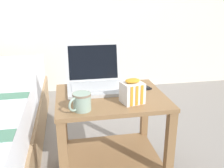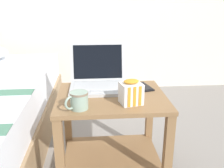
{
  "view_description": "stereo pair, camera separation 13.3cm",
  "coord_description": "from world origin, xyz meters",
  "px_view_note": "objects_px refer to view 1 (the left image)",
  "views": [
    {
      "loc": [
        -0.23,
        -1.28,
        1.04
      ],
      "look_at": [
        0.0,
        -0.04,
        0.61
      ],
      "focal_mm": 40.0,
      "sensor_mm": 36.0,
      "label": 1
    },
    {
      "loc": [
        -0.1,
        -1.3,
        1.04
      ],
      "look_at": [
        0.0,
        -0.04,
        0.61
      ],
      "focal_mm": 40.0,
      "sensor_mm": 36.0,
      "label": 2
    }
  ],
  "objects_px": {
    "laptop": "(95,80)",
    "cell_phone": "(140,86)",
    "mug_front_left": "(82,101)",
    "snack_bag": "(132,92)"
  },
  "relations": [
    {
      "from": "laptop",
      "to": "cell_phone",
      "type": "distance_m",
      "value": 0.28
    },
    {
      "from": "mug_front_left",
      "to": "snack_bag",
      "type": "relative_size",
      "value": 0.87
    },
    {
      "from": "laptop",
      "to": "cell_phone",
      "type": "xyz_separation_m",
      "value": [
        0.27,
        -0.03,
        -0.05
      ]
    },
    {
      "from": "laptop",
      "to": "snack_bag",
      "type": "height_order",
      "value": "laptop"
    },
    {
      "from": "mug_front_left",
      "to": "cell_phone",
      "type": "height_order",
      "value": "mug_front_left"
    },
    {
      "from": "laptop",
      "to": "mug_front_left",
      "type": "height_order",
      "value": "laptop"
    },
    {
      "from": "snack_bag",
      "to": "cell_phone",
      "type": "xyz_separation_m",
      "value": [
        0.12,
        0.24,
        -0.05
      ]
    },
    {
      "from": "laptop",
      "to": "mug_front_left",
      "type": "bearing_deg",
      "value": -108.75
    },
    {
      "from": "laptop",
      "to": "cell_phone",
      "type": "height_order",
      "value": "laptop"
    },
    {
      "from": "laptop",
      "to": "snack_bag",
      "type": "bearing_deg",
      "value": -58.92
    }
  ]
}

